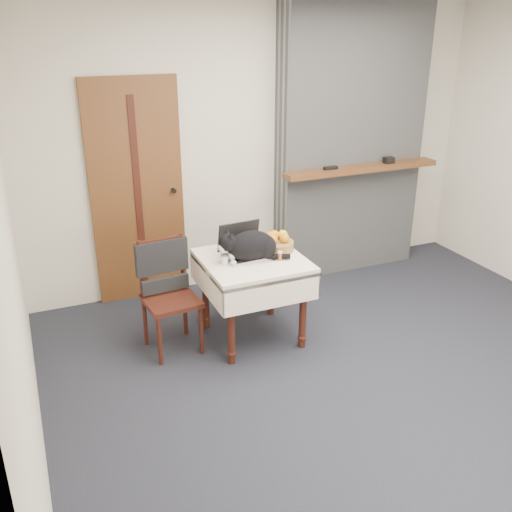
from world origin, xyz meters
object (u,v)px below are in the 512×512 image
(cat, at_px, (252,246))
(pill_bottle, at_px, (280,256))
(door, at_px, (137,193))
(chair, at_px, (166,279))
(side_table, at_px, (253,272))
(fruit_basket, at_px, (277,243))
(laptop, at_px, (243,248))
(cream_jar, at_px, (225,260))

(cat, distance_m, pill_bottle, 0.23)
(door, xyz_separation_m, chair, (-0.02, -0.96, -0.43))
(door, distance_m, pill_bottle, 1.51)
(side_table, xyz_separation_m, fruit_basket, (0.25, 0.08, 0.17))
(cat, bearing_deg, fruit_basket, 21.97)
(pill_bottle, bearing_deg, laptop, 138.08)
(cream_jar, bearing_deg, chair, 156.11)
(door, bearing_deg, side_table, -60.40)
(pill_bottle, bearing_deg, door, 123.42)
(laptop, bearing_deg, chair, 168.12)
(pill_bottle, distance_m, chair, 0.90)
(side_table, relative_size, cream_jar, 11.78)
(door, relative_size, cream_jar, 30.21)
(door, relative_size, cat, 3.60)
(laptop, xyz_separation_m, pill_bottle, (0.22, -0.20, -0.03))
(door, height_order, pill_bottle, door)
(door, distance_m, fruit_basket, 1.39)
(door, relative_size, pill_bottle, 27.33)
(door, xyz_separation_m, fruit_basket, (0.89, -1.04, -0.24))
(door, bearing_deg, laptop, -60.23)
(laptop, xyz_separation_m, chair, (-0.61, 0.08, -0.19))
(cream_jar, height_order, fruit_basket, fruit_basket)
(door, distance_m, cat, 1.32)
(fruit_basket, bearing_deg, cat, -157.80)
(cream_jar, distance_m, chair, 0.48)
(cat, relative_size, fruit_basket, 2.09)
(laptop, xyz_separation_m, fruit_basket, (0.29, 0.00, -0.00))
(cream_jar, height_order, pill_bottle, pill_bottle)
(chair, bearing_deg, door, 83.67)
(door, xyz_separation_m, cream_jar, (0.40, -1.14, -0.27))
(door, height_order, fruit_basket, door)
(laptop, relative_size, cream_jar, 5.59)
(pill_bottle, bearing_deg, cat, 155.15)
(door, height_order, chair, door)
(cat, bearing_deg, chair, 163.19)
(door, height_order, cat, door)
(side_table, distance_m, fruit_basket, 0.32)
(door, distance_m, chair, 1.05)
(cat, bearing_deg, laptop, 102.47)
(side_table, relative_size, fruit_basket, 2.93)
(fruit_basket, bearing_deg, chair, 174.97)
(pill_bottle, bearing_deg, fruit_basket, 71.01)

